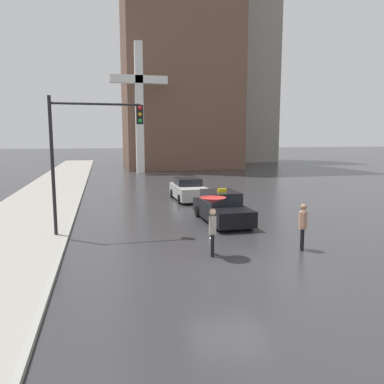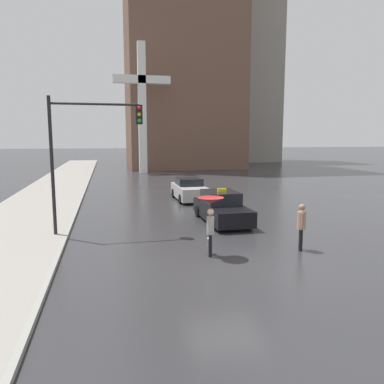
% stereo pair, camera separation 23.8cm
% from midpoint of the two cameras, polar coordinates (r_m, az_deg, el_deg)
% --- Properties ---
extents(ground_plane, '(300.00, 300.00, 0.00)m').
position_cam_midpoint_polar(ground_plane, '(12.44, 4.99, -11.20)').
color(ground_plane, '#2D2D30').
extents(taxi, '(1.91, 4.73, 1.67)m').
position_cam_midpoint_polar(taxi, '(18.67, 4.16, -2.44)').
color(taxi, black).
rests_on(taxi, ground_plane).
extents(sedan_red, '(1.91, 4.25, 1.46)m').
position_cam_midpoint_polar(sedan_red, '(25.16, -0.86, 0.33)').
color(sedan_red, '#B7B2AD').
rests_on(sedan_red, ground_plane).
extents(pedestrian_with_umbrella, '(0.93, 0.93, 2.09)m').
position_cam_midpoint_polar(pedestrian_with_umbrella, '(13.02, 2.65, -2.76)').
color(pedestrian_with_umbrella, black).
rests_on(pedestrian_with_umbrella, ground_plane).
extents(pedestrian_man, '(0.42, 0.46, 1.74)m').
position_cam_midpoint_polar(pedestrian_man, '(14.40, 16.08, -4.51)').
color(pedestrian_man, black).
rests_on(pedestrian_man, ground_plane).
extents(traffic_light, '(3.78, 0.38, 5.81)m').
position_cam_midpoint_polar(traffic_light, '(16.14, -15.82, 7.62)').
color(traffic_light, black).
rests_on(traffic_light, ground_plane).
extents(building_tower_near, '(15.50, 12.83, 39.27)m').
position_cam_midpoint_polar(building_tower_near, '(56.93, -2.17, 23.99)').
color(building_tower_near, brown).
rests_on(building_tower_near, ground_plane).
extents(building_tower_far, '(14.97, 9.87, 33.30)m').
position_cam_midpoint_polar(building_tower_far, '(69.83, 5.65, 18.48)').
color(building_tower_far, gray).
rests_on(building_tower_far, ground_plane).
extents(monument_cross, '(6.63, 0.90, 15.07)m').
position_cam_midpoint_polar(monument_cross, '(45.22, -8.21, 13.73)').
color(monument_cross, white).
rests_on(monument_cross, ground_plane).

